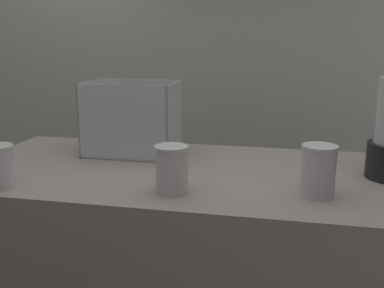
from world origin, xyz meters
TOP-DOWN VIEW (x-y plane):
  - back_wall_unit at (0.00, 0.77)m, footprint 2.60×0.24m
  - carrot_display_bin at (-0.23, 0.15)m, footprint 0.30×0.20m
  - juice_cup_carrot_left at (-0.01, -0.20)m, footprint 0.09×0.09m
  - juice_cup_mango_middle at (0.35, -0.15)m, footprint 0.09×0.09m

SIDE VIEW (x-z plane):
  - juice_cup_carrot_left at x=-0.01m, z-range 0.89..1.01m
  - juice_cup_mango_middle at x=0.35m, z-range 0.89..1.02m
  - carrot_display_bin at x=-0.23m, z-range 0.85..1.09m
  - back_wall_unit at x=0.00m, z-range 0.01..2.51m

